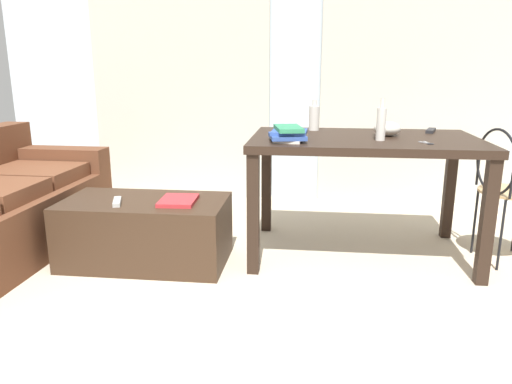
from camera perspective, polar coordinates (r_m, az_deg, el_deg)
ground_plane at (r=2.86m, az=2.47°, el=-10.86°), size 7.82×7.82×0.00m
wall_back at (r=4.61m, az=4.66°, el=15.09°), size 5.55×0.10×2.55m
curtains at (r=4.53m, az=4.58°, el=13.04°), size 3.79×0.03×2.23m
coffee_table at (r=3.19m, az=-12.76°, el=-4.50°), size 1.02×0.55×0.41m
craft_table at (r=3.21m, az=12.48°, el=4.60°), size 1.43×0.91×0.79m
wire_chair at (r=3.41m, az=27.09°, el=1.19°), size 0.42×0.45×0.86m
bottle_near at (r=3.06m, az=14.43°, el=7.78°), size 0.06×0.06×0.25m
bottle_far at (r=3.47m, az=6.81°, el=8.64°), size 0.07×0.07×0.21m
bowl at (r=3.28m, az=15.10°, el=7.19°), size 0.17×0.17×0.09m
book_stack at (r=2.96m, az=3.79°, el=6.82°), size 0.25×0.31×0.09m
tv_remote_on_table at (r=3.56m, az=19.77°, el=6.78°), size 0.10×0.19×0.02m
scissors at (r=3.02m, az=19.48°, el=5.40°), size 0.07×0.11×0.00m
tv_remote_primary at (r=3.09m, az=-15.95°, el=-1.10°), size 0.10×0.18×0.02m
magazine at (r=3.03m, az=-9.08°, el=-0.99°), size 0.23×0.28×0.02m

